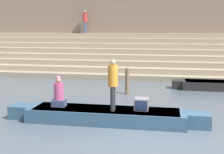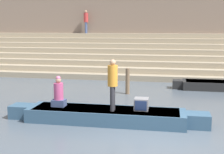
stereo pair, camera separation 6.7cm
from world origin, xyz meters
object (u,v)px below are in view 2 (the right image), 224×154
at_px(person_standing, 113,81).
at_px(person_rowing, 59,94).
at_px(moored_boat_shore, 220,85).
at_px(mooring_post, 128,81).
at_px(person_on_steps, 86,20).
at_px(rowboat_main, 105,115).
at_px(tv_set, 141,104).

height_order(person_standing, person_rowing, person_standing).
distance_m(person_rowing, moored_boat_shore, 9.03).
distance_m(person_standing, moored_boat_shore, 8.03).
xyz_separation_m(mooring_post, person_on_steps, (-4.47, 8.95, 3.07)).
height_order(rowboat_main, moored_boat_shore, rowboat_main).
bearing_deg(tv_set, moored_boat_shore, 53.28).
bearing_deg(mooring_post, person_standing, -88.21).
relative_size(rowboat_main, person_on_steps, 3.94).
bearing_deg(mooring_post, moored_boat_shore, 22.46).
height_order(rowboat_main, tv_set, tv_set).
xyz_separation_m(person_rowing, mooring_post, (1.79, 4.52, -0.27)).
xyz_separation_m(person_standing, tv_set, (0.93, 0.24, -0.79)).
bearing_deg(tv_set, rowboat_main, 176.58).
xyz_separation_m(person_standing, person_rowing, (-1.94, 0.20, -0.55)).
distance_m(person_standing, person_on_steps, 14.61).
bearing_deg(person_on_steps, mooring_post, -91.10).
distance_m(rowboat_main, person_standing, 1.24).
bearing_deg(mooring_post, person_on_steps, 116.52).
bearing_deg(person_on_steps, person_standing, -98.97).
bearing_deg(tv_set, mooring_post, 95.43).
distance_m(tv_set, person_on_steps, 14.84).
height_order(rowboat_main, mooring_post, mooring_post).
distance_m(mooring_post, person_on_steps, 10.47).
height_order(person_rowing, moored_boat_shore, person_rowing).
height_order(person_rowing, tv_set, person_rowing).
xyz_separation_m(person_standing, person_on_steps, (-4.62, 13.67, 2.25)).
distance_m(person_rowing, mooring_post, 4.87).
bearing_deg(person_standing, person_on_steps, 111.08).
distance_m(person_standing, person_rowing, 2.03).
xyz_separation_m(rowboat_main, mooring_post, (0.13, 4.57, 0.38)).
distance_m(tv_set, moored_boat_shore, 7.25).
relative_size(tv_set, moored_boat_shore, 0.10).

